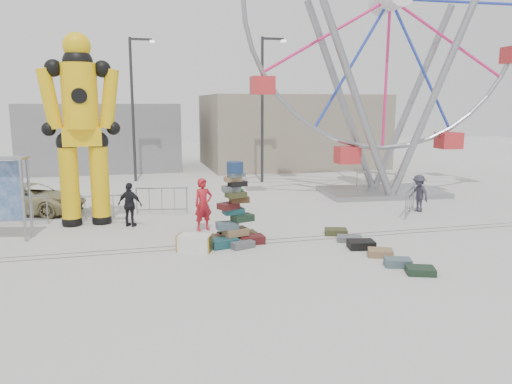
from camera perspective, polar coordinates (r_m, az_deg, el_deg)
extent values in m
plane|color=#9E9E99|center=(15.46, 2.50, -6.42)|extent=(90.00, 90.00, 0.00)
cube|color=#47443F|center=(16.01, 1.87, -5.83)|extent=(40.00, 0.04, 0.01)
cube|color=#47443F|center=(16.38, 1.48, -5.46)|extent=(40.00, 0.04, 0.01)
cube|color=gray|center=(36.06, 3.98, 7.01)|extent=(12.00, 8.00, 5.00)
cube|color=gray|center=(36.29, -17.10, 6.14)|extent=(10.00, 8.00, 4.40)
cylinder|color=#2D2D30|center=(28.16, 0.71, 9.25)|extent=(0.16, 0.16, 8.00)
cube|color=#2D2D30|center=(28.54, 1.95, 17.10)|extent=(1.20, 0.15, 0.12)
cube|color=silver|center=(28.70, 3.15, 16.85)|extent=(0.25, 0.25, 0.12)
cylinder|color=#2D2D30|center=(29.19, -13.91, 8.99)|extent=(0.16, 0.16, 8.00)
cube|color=#2D2D30|center=(29.41, -13.02, 16.65)|extent=(1.20, 0.15, 0.12)
cube|color=silver|center=(29.43, -11.80, 16.49)|extent=(0.25, 0.25, 0.12)
cube|color=#19494D|center=(15.58, -3.76, -5.78)|extent=(0.97, 0.77, 0.28)
cube|color=#4D1416|center=(15.94, -0.54, -5.44)|extent=(0.82, 0.59, 0.26)
cube|color=#482A17|center=(16.06, -4.46, -5.38)|extent=(0.88, 0.76, 0.23)
cube|color=#393E1F|center=(16.41, -1.31, -4.99)|extent=(0.82, 0.62, 0.26)
cube|color=#5A5D62|center=(15.48, -1.67, -5.99)|extent=(0.85, 0.70, 0.21)
cube|color=black|center=(16.42, -3.15, -5.02)|extent=(0.74, 0.53, 0.23)
cube|color=#8E6B48|center=(15.83, -2.36, -4.56)|extent=(0.86, 0.69, 0.23)
cube|color=#485D67|center=(15.70, -3.31, -3.84)|extent=(0.68, 0.47, 0.21)
cube|color=#192E1E|center=(15.79, -1.56, -2.95)|extent=(0.76, 0.63, 0.21)
cube|color=#19494D|center=(15.82, -2.60, -2.19)|extent=(0.69, 0.51, 0.19)
cube|color=#4D1416|center=(15.66, -3.18, -1.60)|extent=(0.74, 0.64, 0.19)
cube|color=#482A17|center=(15.71, -1.93, -0.84)|extent=(0.60, 0.42, 0.19)
cube|color=#393E1F|center=(15.52, -2.32, -0.30)|extent=(0.69, 0.56, 0.17)
cube|color=#5A5D62|center=(15.58, -2.88, 0.37)|extent=(0.56, 0.40, 0.17)
cube|color=black|center=(15.55, -2.11, 0.95)|extent=(0.62, 0.51, 0.15)
cube|color=#8E6B48|center=(15.52, -2.67, 1.49)|extent=(0.54, 0.39, 0.15)
cube|color=#485D67|center=(15.45, -2.26, 1.98)|extent=(0.57, 0.47, 0.13)
cylinder|color=navy|center=(15.44, -2.42, 2.84)|extent=(0.51, 0.51, 0.34)
sphere|color=black|center=(19.43, -20.27, -3.20)|extent=(0.72, 0.72, 0.72)
cylinder|color=yellow|center=(19.18, -20.52, 0.81)|extent=(0.66, 0.66, 3.04)
sphere|color=black|center=(19.01, -20.80, 5.33)|extent=(0.76, 0.76, 0.76)
sphere|color=black|center=(19.41, -17.19, -3.04)|extent=(0.72, 0.72, 0.72)
cylinder|color=yellow|center=(19.15, -17.40, 0.98)|extent=(0.66, 0.66, 3.04)
sphere|color=black|center=(18.99, -17.64, 5.51)|extent=(0.76, 0.76, 0.76)
cube|color=yellow|center=(18.98, -19.26, 5.99)|extent=(1.37, 0.84, 0.66)
cylinder|color=yellow|center=(18.95, -19.51, 10.29)|extent=(1.23, 1.23, 2.28)
sphere|color=black|center=(19.00, -19.71, 13.72)|extent=(1.04, 1.04, 1.04)
sphere|color=yellow|center=(19.05, -19.81, 15.42)|extent=(0.95, 0.95, 0.95)
sphere|color=black|center=(19.02, -22.17, 12.99)|extent=(0.61, 0.61, 0.61)
cylinder|color=yellow|center=(19.00, -22.53, 9.81)|extent=(0.81, 0.54, 2.14)
sphere|color=black|center=(19.02, -22.61, 6.65)|extent=(0.49, 0.49, 0.49)
sphere|color=black|center=(18.98, -17.18, 13.28)|extent=(0.61, 0.61, 0.61)
cylinder|color=yellow|center=(18.95, -16.43, 10.16)|extent=(0.81, 0.54, 2.14)
sphere|color=black|center=(18.97, -15.99, 7.02)|extent=(0.49, 0.49, 0.49)
cube|color=gray|center=(25.30, 14.18, 0.01)|extent=(6.01, 3.93, 0.23)
cylinder|color=gray|center=(23.29, 11.47, 10.33)|extent=(4.00, 0.69, 9.30)
cylinder|color=gray|center=(24.82, 19.53, 9.93)|extent=(4.00, 0.69, 9.30)
cylinder|color=gray|center=(25.23, 9.79, 10.34)|extent=(4.00, 0.69, 9.30)
cylinder|color=gray|center=(26.65, 17.38, 10.01)|extent=(4.00, 0.69, 9.30)
cube|color=red|center=(25.08, 14.34, 3.62)|extent=(1.12, 1.12, 0.80)
cylinder|color=gray|center=(17.78, -24.77, -0.75)|extent=(0.09, 0.09, 2.68)
cube|color=silver|center=(15.25, -6.99, -5.79)|extent=(1.18, 0.96, 0.48)
cube|color=#393E1F|center=(17.22, 9.13, -4.50)|extent=(0.87, 0.74, 0.20)
cube|color=#5A5D62|center=(16.44, 10.63, -5.26)|extent=(0.91, 0.75, 0.18)
cube|color=black|center=(15.71, 11.93, -5.89)|extent=(0.88, 0.70, 0.26)
cube|color=#8E6B48|center=(15.07, 14.03, -6.75)|extent=(0.86, 0.77, 0.21)
cube|color=#485D67|center=(14.28, 15.89, -7.74)|extent=(0.82, 0.67, 0.22)
cube|color=#192E1E|center=(13.84, 18.29, -8.52)|extent=(0.86, 0.76, 0.19)
imported|color=#AE1823|center=(17.48, -6.04, -1.43)|extent=(0.78, 0.63, 1.85)
imported|color=#1B6D24|center=(20.46, -2.41, 0.04)|extent=(1.03, 0.99, 1.67)
imported|color=black|center=(18.51, -14.20, -1.42)|extent=(1.01, 0.81, 1.61)
imported|color=#2A2836|center=(21.52, 18.09, -0.15)|extent=(0.77, 1.09, 1.53)
imported|color=#90885D|center=(22.18, -24.32, -0.68)|extent=(4.77, 3.54, 1.20)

